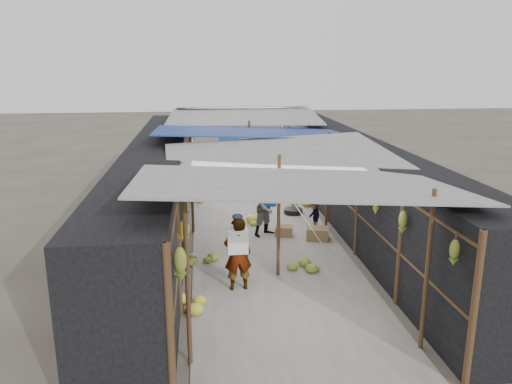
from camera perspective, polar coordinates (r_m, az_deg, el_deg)
name	(u,v)px	position (r m, az deg, el deg)	size (l,w,h in m)	color
ground	(308,356)	(8.12, 5.99, -18.11)	(80.00, 80.00, 0.00)	#6B6356
aisle_slab	(258,224)	(13.95, 0.28, -3.64)	(3.60, 16.00, 0.02)	#9E998E
stall_left	(158,187)	(13.59, -11.09, 0.59)	(1.40, 15.00, 2.30)	black
stall_right	(354,181)	(14.20, 11.17, 1.19)	(1.40, 15.00, 2.30)	black
crate_near	(284,231)	(12.99, 3.19, -4.48)	(0.45, 0.36, 0.27)	#92704A
crate_mid	(318,234)	(12.76, 7.06, -4.78)	(0.55, 0.44, 0.33)	#92704A
crate_back	(207,176)	(19.32, -5.59, 1.86)	(0.43, 0.35, 0.27)	#92704A
black_basin	(293,211)	(14.86, 4.27, -2.23)	(0.56, 0.56, 0.17)	black
vendor_elderly	(238,254)	(9.81, -2.10, -7.10)	(0.55, 0.36, 1.50)	white
shopper_blue	(268,207)	(12.86, 1.33, -1.71)	(0.74, 0.58, 1.53)	#1F3D9C
vendor_seated	(314,215)	(13.29, 6.66, -2.65)	(0.59, 0.34, 0.92)	#4E4943
market_canopy	(258,136)	(13.75, 0.24, 6.37)	(5.62, 15.20, 2.77)	brown
hanging_bananas	(249,162)	(13.77, -0.77, 3.42)	(3.96, 14.27, 0.70)	olive
floor_bananas	(244,227)	(13.19, -1.39, -4.06)	(3.94, 9.65, 0.34)	gold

